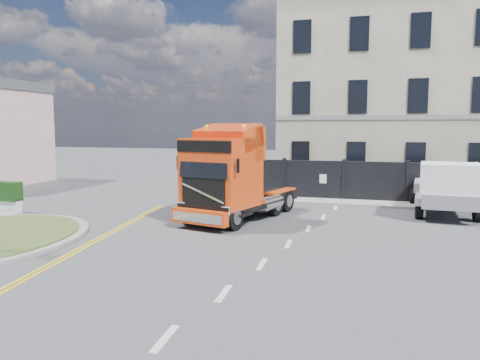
% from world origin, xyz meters
% --- Properties ---
extents(ground, '(120.00, 120.00, 0.00)m').
position_xyz_m(ground, '(0.00, 0.00, 0.00)').
color(ground, '#424244').
rests_on(ground, ground).
extents(hoarding_fence, '(18.80, 0.25, 2.00)m').
position_xyz_m(hoarding_fence, '(6.55, 9.00, 1.00)').
color(hoarding_fence, black).
rests_on(hoarding_fence, ground).
extents(georgian_building, '(12.30, 10.30, 12.80)m').
position_xyz_m(georgian_building, '(6.00, 16.50, 5.77)').
color(georgian_building, beige).
rests_on(georgian_building, ground).
extents(pavement_far, '(20.00, 1.60, 0.12)m').
position_xyz_m(pavement_far, '(6.00, 8.10, 0.06)').
color(pavement_far, gray).
rests_on(pavement_far, ground).
extents(truck, '(3.76, 6.53, 3.69)m').
position_xyz_m(truck, '(0.08, 2.53, 1.65)').
color(truck, black).
rests_on(truck, ground).
extents(flatbed_pickup, '(2.65, 5.63, 2.27)m').
position_xyz_m(flatbed_pickup, '(8.34, 5.80, 1.22)').
color(flatbed_pickup, gray).
rests_on(flatbed_pickup, ground).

